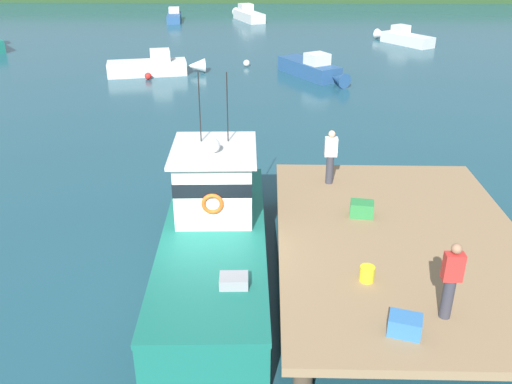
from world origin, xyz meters
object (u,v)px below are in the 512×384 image
at_px(deckhand_by_the_boat, 451,279).
at_px(moored_boat_far_left, 174,16).
at_px(moored_boat_outer_mooring, 154,66).
at_px(crate_single_by_cleat, 362,209).
at_px(bait_bucket, 367,274).
at_px(deckhand_further_back, 331,156).
at_px(main_fishing_boat, 215,229).
at_px(mooring_buoy_outer, 148,76).
at_px(crate_stack_near_edge, 405,325).
at_px(moored_boat_far_right, 403,38).
at_px(moored_boat_mid_harbor, 313,69).
at_px(moored_boat_near_channel, 247,15).
at_px(mooring_buoy_spare_mooring, 247,63).

height_order(deckhand_by_the_boat, moored_boat_far_left, deckhand_by_the_boat).
bearing_deg(moored_boat_outer_mooring, crate_single_by_cleat, -65.04).
distance_m(bait_bucket, moored_boat_outer_mooring, 25.00).
distance_m(crate_single_by_cleat, deckhand_further_back, 2.24).
relative_size(main_fishing_boat, mooring_buoy_outer, 24.55).
bearing_deg(crate_stack_near_edge, bait_bucket, 104.31).
bearing_deg(moored_boat_far_right, deckhand_further_back, -106.60).
height_order(bait_bucket, mooring_buoy_outer, bait_bucket).
xyz_separation_m(bait_bucket, moored_boat_mid_harbor, (0.47, 22.86, -0.86)).
xyz_separation_m(bait_bucket, moored_boat_far_left, (-11.43, 45.25, -0.94)).
bearing_deg(moored_boat_near_channel, moored_boat_far_left, -175.17).
bearing_deg(crate_stack_near_edge, moored_boat_far_left, 104.18).
bearing_deg(crate_single_by_cleat, deckhand_by_the_boat, -76.51).
relative_size(crate_stack_near_edge, mooring_buoy_outer, 1.49).
height_order(crate_stack_near_edge, moored_boat_far_left, crate_stack_near_edge).
xyz_separation_m(main_fishing_boat, deckhand_by_the_boat, (4.79, -3.63, 1.05)).
bearing_deg(crate_single_by_cleat, deckhand_further_back, 107.63).
relative_size(crate_single_by_cleat, moored_boat_mid_harbor, 0.11).
bearing_deg(moored_boat_far_left, moored_boat_near_channel, 4.83).
relative_size(crate_stack_near_edge, moored_boat_far_left, 0.12).
relative_size(deckhand_further_back, mooring_buoy_spare_mooring, 3.83).
distance_m(crate_single_by_cleat, mooring_buoy_outer, 21.44).
relative_size(crate_stack_near_edge, mooring_buoy_spare_mooring, 1.41).
xyz_separation_m(crate_stack_near_edge, crate_single_by_cleat, (-0.10, 4.62, 0.01)).
height_order(moored_boat_far_right, moored_boat_near_channel, moored_boat_near_channel).
bearing_deg(main_fishing_boat, crate_stack_near_edge, -46.59).
xyz_separation_m(deckhand_by_the_boat, moored_boat_far_left, (-12.75, 46.42, -1.63)).
bearing_deg(moored_boat_outer_mooring, moored_boat_far_right, 31.09).
bearing_deg(moored_boat_near_channel, moored_boat_outer_mooring, -102.00).
distance_m(crate_single_by_cleat, moored_boat_far_left, 43.92).
relative_size(crate_single_by_cleat, moored_boat_outer_mooring, 0.10).
height_order(crate_single_by_cleat, deckhand_by_the_boat, deckhand_by_the_boat).
distance_m(main_fishing_boat, crate_single_by_cleat, 3.86).
bearing_deg(moored_boat_mid_harbor, moored_boat_far_right, 54.43).
relative_size(bait_bucket, moored_boat_mid_harbor, 0.06).
height_order(deckhand_by_the_boat, moored_boat_far_right, deckhand_by_the_boat).
distance_m(deckhand_further_back, moored_boat_far_left, 41.80).
bearing_deg(deckhand_further_back, moored_boat_near_channel, 95.60).
height_order(moored_boat_far_left, mooring_buoy_outer, moored_boat_far_left).
bearing_deg(bait_bucket, mooring_buoy_spare_mooring, 97.99).
bearing_deg(moored_boat_near_channel, bait_bucket, -84.60).
bearing_deg(moored_boat_far_right, moored_boat_near_channel, 136.10).
bearing_deg(moored_boat_far_left, crate_stack_near_edge, -75.82).
bearing_deg(moored_boat_outer_mooring, mooring_buoy_outer, -97.15).
bearing_deg(crate_single_by_cleat, moored_boat_near_channel, 96.20).
xyz_separation_m(moored_boat_far_left, moored_boat_far_right, (19.68, -11.51, 0.04)).
relative_size(mooring_buoy_outer, mooring_buoy_spare_mooring, 0.94).
xyz_separation_m(main_fishing_boat, moored_boat_mid_harbor, (3.95, 20.41, -0.50)).
bearing_deg(moored_boat_near_channel, deckhand_further_back, -84.40).
bearing_deg(moored_boat_outer_mooring, bait_bucket, -68.57).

